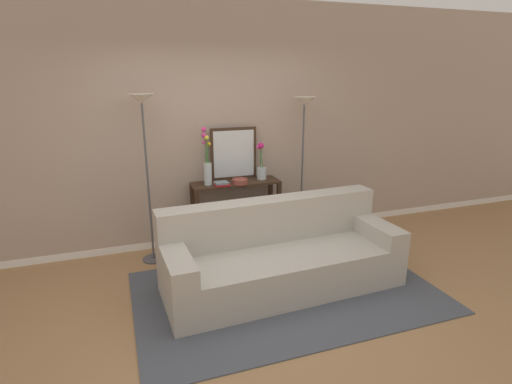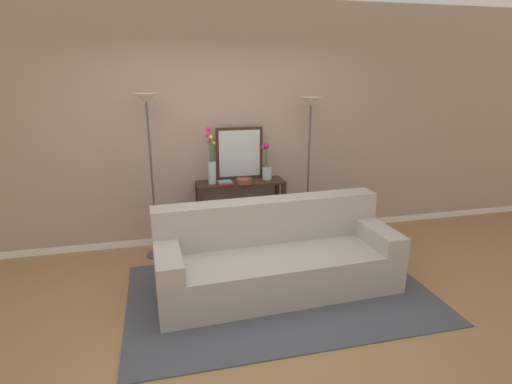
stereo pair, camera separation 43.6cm
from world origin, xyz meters
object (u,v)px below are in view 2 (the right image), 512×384
object	(u,v)px
couch	(276,259)
book_stack	(225,183)
floor_lamp_left	(148,131)
vase_tall_flowers	(211,163)
vase_short_flowers	(267,166)
console_table	(241,202)
book_row_under_console	(222,242)
fruit_bowl	(244,181)
wall_mirror	(240,153)
floor_lamp_right	(310,130)

from	to	relation	value
couch	book_stack	xyz separation A→B (m)	(-0.34, 1.05, 0.56)
couch	floor_lamp_left	bearing A→B (deg)	138.43
vase_tall_flowers	vase_short_flowers	world-z (taller)	vase_tall_flowers
console_table	vase_short_flowers	world-z (taller)	vase_short_flowers
book_row_under_console	couch	bearing A→B (deg)	-71.71
fruit_bowl	vase_tall_flowers	bearing A→B (deg)	166.88
couch	floor_lamp_left	world-z (taller)	floor_lamp_left
vase_tall_flowers	book_row_under_console	bearing A→B (deg)	7.54
console_table	wall_mirror	distance (m)	0.62
vase_tall_flowers	book_stack	size ratio (longest dim) A/B	3.92
couch	wall_mirror	size ratio (longest dim) A/B	3.75
floor_lamp_right	book_stack	distance (m)	1.23
book_row_under_console	wall_mirror	bearing A→B (deg)	27.03
wall_mirror	floor_lamp_right	bearing A→B (deg)	-15.96
console_table	floor_lamp_left	size ratio (longest dim) A/B	0.57
couch	vase_short_flowers	world-z (taller)	vase_short_flowers
floor_lamp_left	vase_short_flowers	world-z (taller)	floor_lamp_left
vase_tall_flowers	fruit_bowl	bearing A→B (deg)	-13.12
vase_short_flowers	book_row_under_console	xyz separation A→B (m)	(-0.60, -0.02, -0.97)
floor_lamp_right	book_row_under_console	world-z (taller)	floor_lamp_right
wall_mirror	book_row_under_console	world-z (taller)	wall_mirror
couch	vase_short_flowers	bearing A→B (deg)	79.59
floor_lamp_right	wall_mirror	world-z (taller)	floor_lamp_right
couch	book_row_under_console	xyz separation A→B (m)	(-0.38, 1.16, -0.26)
couch	fruit_bowl	world-z (taller)	fruit_bowl
floor_lamp_right	vase_tall_flowers	distance (m)	1.28
floor_lamp_left	vase_short_flowers	size ratio (longest dim) A/B	4.09
floor_lamp_right	book_row_under_console	bearing A→B (deg)	174.89
fruit_bowl	book_stack	world-z (taller)	fruit_bowl
fruit_bowl	book_row_under_console	distance (m)	0.88
couch	vase_tall_flowers	world-z (taller)	vase_tall_flowers
console_table	book_stack	bearing A→B (deg)	-152.04
console_table	vase_tall_flowers	bearing A→B (deg)	-177.81
console_table	floor_lamp_right	bearing A→B (deg)	-6.61
couch	book_row_under_console	bearing A→B (deg)	108.29
console_table	book_row_under_console	xyz separation A→B (m)	(-0.25, 0.00, -0.51)
fruit_bowl	book_stack	xyz separation A→B (m)	(-0.23, -0.01, -0.01)
console_table	floor_lamp_left	world-z (taller)	floor_lamp_left
couch	floor_lamp_right	bearing A→B (deg)	55.35
console_table	fruit_bowl	distance (m)	0.33
vase_tall_flowers	floor_lamp_right	bearing A→B (deg)	-4.04
floor_lamp_right	wall_mirror	xyz separation A→B (m)	(-0.84, 0.24, -0.30)
vase_short_flowers	wall_mirror	bearing A→B (deg)	160.46
floor_lamp_right	vase_tall_flowers	world-z (taller)	floor_lamp_right
wall_mirror	vase_short_flowers	xyz separation A→B (m)	(0.33, -0.12, -0.15)
couch	floor_lamp_right	xyz separation A→B (m)	(0.73, 1.06, 1.16)
floor_lamp_right	console_table	bearing A→B (deg)	173.39
console_table	vase_short_flowers	size ratio (longest dim) A/B	2.32
book_stack	book_row_under_console	xyz separation A→B (m)	(-0.05, 0.11, -0.81)
floor_lamp_right	book_row_under_console	size ratio (longest dim) A/B	4.55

